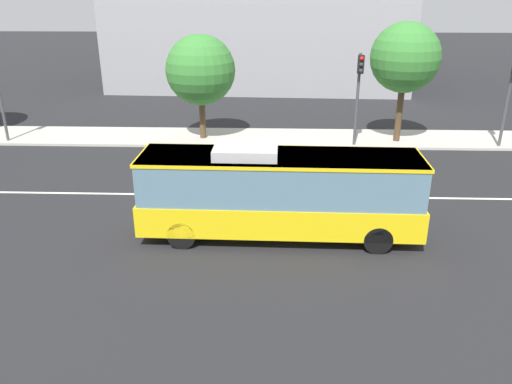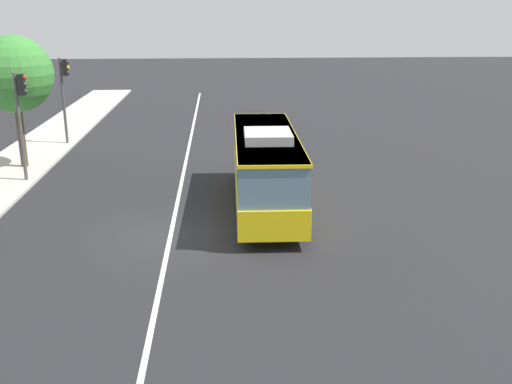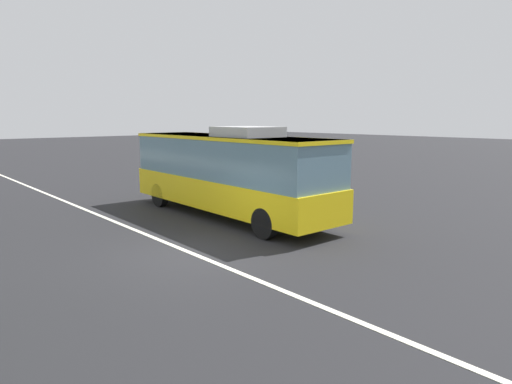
{
  "view_description": "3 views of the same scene",
  "coord_description": "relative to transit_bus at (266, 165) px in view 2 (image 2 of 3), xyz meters",
  "views": [
    {
      "loc": [
        2.94,
        -20.56,
        8.66
      ],
      "look_at": [
        2.33,
        -3.27,
        1.53
      ],
      "focal_mm": 35.72,
      "sensor_mm": 36.0,
      "label": 1
    },
    {
      "loc": [
        -20.4,
        -1.89,
        8.02
      ],
      "look_at": [
        -0.09,
        -3.14,
        1.68
      ],
      "focal_mm": 41.65,
      "sensor_mm": 36.0,
      "label": 2
    },
    {
      "loc": [
        -10.22,
        6.58,
        3.77
      ],
      "look_at": [
        0.77,
        -3.06,
        1.33
      ],
      "focal_mm": 31.2,
      "sensor_mm": 36.0,
      "label": 3
    }
  ],
  "objects": [
    {
      "name": "ground_plane",
      "position": [
        -3.17,
        3.75,
        -1.81
      ],
      "size": [
        160.0,
        160.0,
        0.0
      ],
      "primitive_type": "plane",
      "color": "black"
    },
    {
      "name": "lane_centre_line",
      "position": [
        -3.17,
        3.75,
        -1.8
      ],
      "size": [
        76.0,
        0.16,
        0.01
      ],
      "primitive_type": "cube",
      "color": "silver",
      "rests_on": "ground_plane"
    },
    {
      "name": "transit_bus",
      "position": [
        0.0,
        0.0,
        0.0
      ],
      "size": [
        10.04,
        2.67,
        3.46
      ],
      "rotation": [
        0.0,
        0.0,
        -0.02
      ],
      "color": "yellow",
      "rests_on": "ground_plane"
    },
    {
      "name": "traffic_light_near_corner",
      "position": [
        12.5,
        11.01,
        1.75
      ],
      "size": [
        0.32,
        0.62,
        5.2
      ],
      "rotation": [
        0.0,
        0.0,
        -1.57
      ],
      "color": "#47474C",
      "rests_on": "ground_plane"
    },
    {
      "name": "traffic_light_mid_block",
      "position": [
        4.36,
        11.02,
        1.75
      ],
      "size": [
        0.32,
        0.62,
        5.2
      ],
      "rotation": [
        0.0,
        0.0,
        -1.56
      ],
      "color": "#47474C",
      "rests_on": "ground_plane"
    },
    {
      "name": "street_tree_kerbside_centre",
      "position": [
        6.95,
        12.02,
        3.03
      ],
      "size": [
        3.83,
        3.83,
        6.78
      ],
      "color": "#4C3823",
      "rests_on": "ground_plane"
    }
  ]
}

